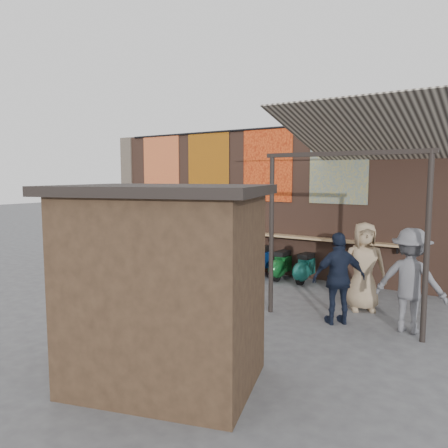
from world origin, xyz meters
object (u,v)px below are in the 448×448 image
(scooter_stool_7, at_px, (305,269))
(diner_right, at_px, (175,243))
(scooter_stool_0, at_px, (171,252))
(scooter_stool_1, at_px, (189,253))
(shelf_box, at_px, (242,227))
(scooter_stool_5, at_px, (260,262))
(shopper_navy, at_px, (339,278))
(scooter_stool_4, at_px, (240,258))
(scooter_stool_3, at_px, (223,258))
(shopper_tan, at_px, (364,266))
(scooter_stool_2, at_px, (205,254))
(shopper_grey, at_px, (411,281))
(scooter_stool_6, at_px, (281,266))
(market_stall, at_px, (165,291))
(diner_left, at_px, (148,233))

(scooter_stool_7, bearing_deg, diner_right, -171.60)
(scooter_stool_0, xyz_separation_m, scooter_stool_1, (0.70, 0.02, 0.04))
(shelf_box, xyz_separation_m, scooter_stool_7, (2.09, -0.34, -0.88))
(scooter_stool_5, xyz_separation_m, shopper_navy, (3.04, -2.46, 0.43))
(scooter_stool_4, relative_size, scooter_stool_7, 1.14)
(scooter_stool_3, xyz_separation_m, shopper_tan, (4.39, -1.41, 0.51))
(scooter_stool_2, height_order, shopper_grey, shopper_grey)
(scooter_stool_6, bearing_deg, shopper_grey, -31.43)
(scooter_stool_1, height_order, scooter_stool_3, scooter_stool_3)
(scooter_stool_1, xyz_separation_m, scooter_stool_3, (1.28, -0.06, 0.00))
(scooter_stool_4, bearing_deg, shelf_box, 115.03)
(market_stall, bearing_deg, scooter_stool_3, 100.29)
(diner_right, bearing_deg, shopper_grey, -30.46)
(scooter_stool_2, distance_m, market_stall, 7.19)
(scooter_stool_1, distance_m, scooter_stool_3, 1.28)
(shelf_box, height_order, scooter_stool_3, shelf_box)
(scooter_stool_7, bearing_deg, scooter_stool_0, 179.42)
(scooter_stool_4, bearing_deg, scooter_stool_0, 179.67)
(scooter_stool_7, height_order, shopper_navy, shopper_navy)
(scooter_stool_7, distance_m, diner_right, 3.88)
(scooter_stool_6, bearing_deg, diner_right, -169.90)
(scooter_stool_6, bearing_deg, scooter_stool_7, 0.17)
(scooter_stool_4, height_order, scooter_stool_5, scooter_stool_4)
(shelf_box, relative_size, diner_left, 0.32)
(scooter_stool_5, relative_size, diner_right, 0.57)
(scooter_stool_0, bearing_deg, scooter_stool_6, -0.71)
(shelf_box, height_order, scooter_stool_6, shelf_box)
(shelf_box, distance_m, scooter_stool_5, 1.22)
(scooter_stool_3, relative_size, scooter_stool_7, 1.04)
(shelf_box, relative_size, scooter_stool_5, 0.65)
(scooter_stool_7, xyz_separation_m, shopper_navy, (1.76, -2.48, 0.47))
(scooter_stool_4, bearing_deg, scooter_stool_6, -1.46)
(diner_left, bearing_deg, shopper_tan, -21.68)
(shelf_box, xyz_separation_m, diner_right, (-1.73, -0.90, -0.50))
(scooter_stool_5, bearing_deg, scooter_stool_6, 1.04)
(shopper_tan, bearing_deg, diner_left, 140.02)
(shelf_box, height_order, market_stall, market_stall)
(scooter_stool_4, relative_size, scooter_stool_5, 1.04)
(shopper_grey, relative_size, shopper_tan, 1.02)
(shopper_navy, distance_m, shopper_tan, 1.09)
(diner_left, bearing_deg, scooter_stool_3, -11.11)
(scooter_stool_7, bearing_deg, diner_left, 179.62)
(shelf_box, bearing_deg, shopper_tan, -23.61)
(diner_left, bearing_deg, market_stall, -54.96)
(shelf_box, relative_size, scooter_stool_0, 0.78)
(shopper_tan, bearing_deg, market_stall, -133.30)
(scooter_stool_5, relative_size, shopper_tan, 0.48)
(diner_right, bearing_deg, diner_left, 142.97)
(diner_right, relative_size, shopper_grey, 0.83)
(scooter_stool_0, xyz_separation_m, shopper_grey, (7.41, -2.24, 0.56))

